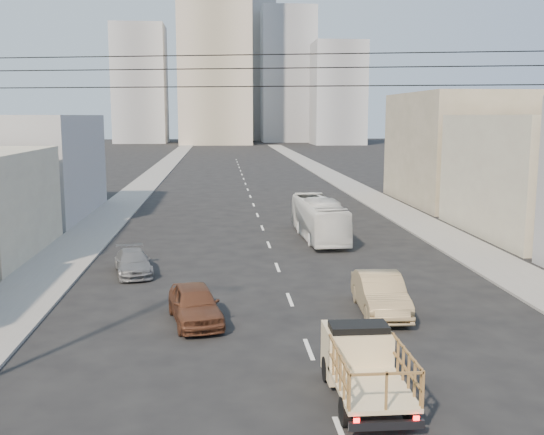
{
  "coord_description": "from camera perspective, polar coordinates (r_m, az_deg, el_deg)",
  "views": [
    {
      "loc": [
        -2.97,
        -12.7,
        7.94
      ],
      "look_at": [
        -0.71,
        14.92,
        3.5
      ],
      "focal_mm": 42.0,
      "sensor_mm": 36.0,
      "label": 1
    }
  ],
  "objects": [
    {
      "name": "sidewalk_left",
      "position": [
        83.53,
        -10.71,
        3.54
      ],
      "size": [
        3.5,
        180.0,
        0.12
      ],
      "primitive_type": "cube",
      "color": "gray",
      "rests_on": "ground"
    },
    {
      "name": "sidewalk_right",
      "position": [
        84.36,
        5.4,
        3.71
      ],
      "size": [
        3.5,
        180.0,
        0.12
      ],
      "primitive_type": "cube",
      "color": "gray",
      "rests_on": "ground"
    },
    {
      "name": "lane_dashes",
      "position": [
        66.24,
        -2.08,
        2.22
      ],
      "size": [
        0.15,
        104.0,
        0.01
      ],
      "color": "silver",
      "rests_on": "ground"
    },
    {
      "name": "flatbed_pickup",
      "position": [
        18.6,
        8.31,
        -12.6
      ],
      "size": [
        1.95,
        4.41,
        1.9
      ],
      "color": "beige",
      "rests_on": "ground"
    },
    {
      "name": "city_bus",
      "position": [
        41.53,
        4.22,
        -0.09
      ],
      "size": [
        2.53,
        9.55,
        2.64
      ],
      "primitive_type": "imported",
      "rotation": [
        0.0,
        0.0,
        0.03
      ],
      "color": "white",
      "rests_on": "ground"
    },
    {
      "name": "sedan_brown",
      "position": [
        25.02,
        -6.93,
        -7.69
      ],
      "size": [
        2.56,
        4.59,
        1.48
      ],
      "primitive_type": "imported",
      "rotation": [
        0.0,
        0.0,
        0.2
      ],
      "color": "#59311F",
      "rests_on": "ground"
    },
    {
      "name": "sedan_tan",
      "position": [
        26.33,
        9.69,
        -6.76
      ],
      "size": [
        1.96,
        4.96,
        1.61
      ],
      "primitive_type": "imported",
      "rotation": [
        0.0,
        0.0,
        -0.05
      ],
      "color": "tan",
      "rests_on": "ground"
    },
    {
      "name": "sedan_grey",
      "position": [
        33.02,
        -12.35,
        -3.95
      ],
      "size": [
        2.54,
        4.41,
        1.2
      ],
      "primitive_type": "imported",
      "rotation": [
        0.0,
        0.0,
        0.22
      ],
      "color": "slate",
      "rests_on": "ground"
    },
    {
      "name": "overhead_wires",
      "position": [
        14.54,
        7.29,
        13.07
      ],
      "size": [
        23.01,
        5.02,
        0.72
      ],
      "color": "black",
      "rests_on": "ground"
    },
    {
      "name": "bldg_right_far",
      "position": [
        61.24,
        17.45,
        5.94
      ],
      "size": [
        12.0,
        16.0,
        10.0
      ],
      "primitive_type": "cube",
      "color": "gray",
      "rests_on": "ground"
    },
    {
      "name": "bldg_left_far",
      "position": [
        54.42,
        -22.42,
        4.27
      ],
      "size": [
        12.0,
        16.0,
        8.0
      ],
      "primitive_type": "cube",
      "color": "#98999B",
      "rests_on": "ground"
    },
    {
      "name": "high_rise_tower",
      "position": [
        184.03,
        -5.17,
        15.96
      ],
      "size": [
        20.0,
        20.0,
        60.0
      ],
      "primitive_type": "cube",
      "color": "tan",
      "rests_on": "ground"
    },
    {
      "name": "midrise_ne",
      "position": [
        199.17,
        1.41,
        12.58
      ],
      "size": [
        16.0,
        16.0,
        40.0
      ],
      "primitive_type": "cube",
      "color": "gray",
      "rests_on": "ground"
    },
    {
      "name": "midrise_nw",
      "position": [
        194.28,
        -11.72,
        11.6
      ],
      "size": [
        15.0,
        15.0,
        34.0
      ],
      "primitive_type": "cube",
      "color": "gray",
      "rests_on": "ground"
    },
    {
      "name": "midrise_back",
      "position": [
        213.35,
        -2.32,
        12.88
      ],
      "size": [
        18.0,
        18.0,
        44.0
      ],
      "primitive_type": "cube",
      "color": "#98999B",
      "rests_on": "ground"
    },
    {
      "name": "midrise_east",
      "position": [
        180.83,
        5.94,
        10.98
      ],
      "size": [
        14.0,
        14.0,
        28.0
      ],
      "primitive_type": "cube",
      "color": "gray",
      "rests_on": "ground"
    }
  ]
}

